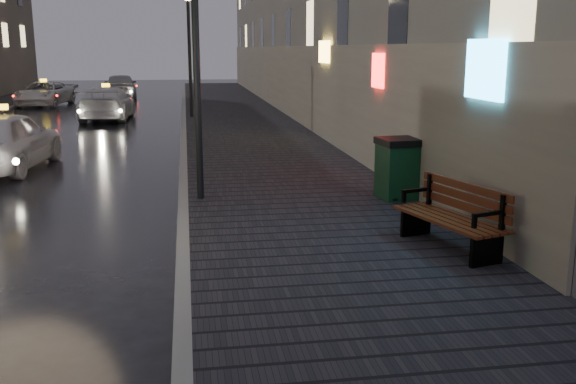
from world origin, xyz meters
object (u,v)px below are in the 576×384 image
object	(u,v)px
bench	(454,216)
taxi_mid	(107,103)
trash_bin	(399,168)
taxi_far	(44,93)
taxi_near	(4,140)
car_far	(121,86)
lamp_near	(195,28)
lamp_far	(189,39)

from	to	relation	value
bench	taxi_mid	xyz separation A→B (m)	(-7.38, 20.70, 0.07)
trash_bin	taxi_far	bearing A→B (deg)	108.52
taxi_near	taxi_far	size ratio (longest dim) A/B	0.97
taxi_mid	taxi_far	distance (m)	9.07
trash_bin	car_far	xyz separation A→B (m)	(-8.14, 29.14, 0.03)
trash_bin	taxi_far	size ratio (longest dim) A/B	0.26
trash_bin	lamp_near	bearing A→B (deg)	164.74
bench	trash_bin	distance (m)	3.38
taxi_far	taxi_mid	bearing A→B (deg)	-54.21
bench	taxi_mid	size ratio (longest dim) A/B	0.41
taxi_mid	car_far	size ratio (longest dim) A/B	1.07
taxi_near	bench	bearing A→B (deg)	141.56
taxi_mid	car_far	distance (m)	11.81
taxi_far	car_far	world-z (taller)	car_far
lamp_far	taxi_far	xyz separation A→B (m)	(-7.96, 8.75, -2.83)
lamp_far	bench	size ratio (longest dim) A/B	2.53
taxi_mid	car_far	world-z (taller)	car_far
taxi_near	taxi_mid	xyz separation A→B (m)	(1.22, 12.10, -0.06)
car_far	taxi_mid	bearing A→B (deg)	87.70
trash_bin	taxi_near	bearing A→B (deg)	142.78
trash_bin	taxi_far	distance (m)	28.01
taxi_near	lamp_near	bearing A→B (deg)	143.24
lamp_far	taxi_mid	xyz separation A→B (m)	(-3.70, 0.74, -2.76)
lamp_far	taxi_near	distance (m)	12.67
lamp_near	taxi_mid	world-z (taller)	lamp_near
lamp_far	taxi_far	world-z (taller)	lamp_far
lamp_near	trash_bin	bearing A→B (deg)	-8.62
taxi_mid	lamp_near	bearing A→B (deg)	104.42
lamp_near	lamp_far	distance (m)	16.00
taxi_mid	taxi_far	bearing A→B (deg)	-60.01
bench	trash_bin	bearing A→B (deg)	69.42
lamp_near	car_far	size ratio (longest dim) A/B	1.12
bench	taxi_far	size ratio (longest dim) A/B	0.44
lamp_far	taxi_far	bearing A→B (deg)	132.30
taxi_near	trash_bin	bearing A→B (deg)	156.01
taxi_mid	taxi_far	world-z (taller)	taxi_mid
lamp_near	bench	distance (m)	6.11
taxi_mid	taxi_near	bearing A→B (deg)	86.22
lamp_near	taxi_far	xyz separation A→B (m)	(-7.96, 24.75, -2.83)
taxi_near	car_far	world-z (taller)	car_far
trash_bin	bench	bearing A→B (deg)	-101.22
lamp_far	taxi_near	size ratio (longest dim) A/B	1.14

